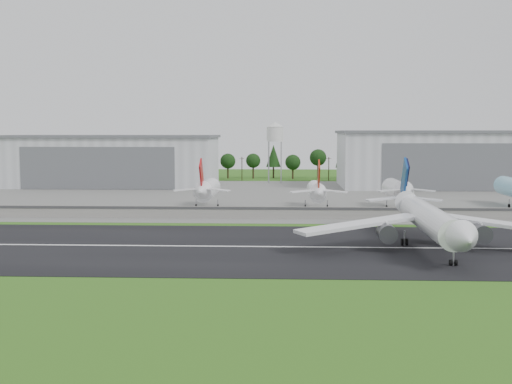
{
  "coord_description": "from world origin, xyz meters",
  "views": [
    {
      "loc": [
        -0.18,
        -124.82,
        24.36
      ],
      "look_at": [
        -7.62,
        40.0,
        9.0
      ],
      "focal_mm": 45.0,
      "sensor_mm": 36.0,
      "label": 1
    }
  ],
  "objects_px": {
    "parked_jet_red_a": "(206,190)",
    "parked_jet_navy": "(399,190)",
    "main_airliner": "(430,226)",
    "parked_jet_red_b": "(317,191)"
  },
  "relations": [
    {
      "from": "parked_jet_red_a",
      "to": "parked_jet_navy",
      "type": "bearing_deg",
      "value": 0.01
    },
    {
      "from": "main_airliner",
      "to": "parked_jet_navy",
      "type": "height_order",
      "value": "main_airliner"
    },
    {
      "from": "parked_jet_red_a",
      "to": "parked_jet_navy",
      "type": "height_order",
      "value": "parked_jet_navy"
    },
    {
      "from": "main_airliner",
      "to": "parked_jet_navy",
      "type": "distance_m",
      "value": 67.25
    },
    {
      "from": "parked_jet_red_a",
      "to": "main_airliner",
      "type": "bearing_deg",
      "value": -50.49
    },
    {
      "from": "main_airliner",
      "to": "parked_jet_navy",
      "type": "xyz_separation_m",
      "value": [
        5.29,
        67.02,
        1.45
      ]
    },
    {
      "from": "parked_jet_red_b",
      "to": "parked_jet_navy",
      "type": "bearing_deg",
      "value": 0.14
    },
    {
      "from": "parked_jet_red_b",
      "to": "parked_jet_navy",
      "type": "distance_m",
      "value": 25.65
    },
    {
      "from": "main_airliner",
      "to": "parked_jet_red_a",
      "type": "bearing_deg",
      "value": -49.1
    },
    {
      "from": "parked_jet_red_a",
      "to": "parked_jet_navy",
      "type": "relative_size",
      "value": 1.0
    }
  ]
}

